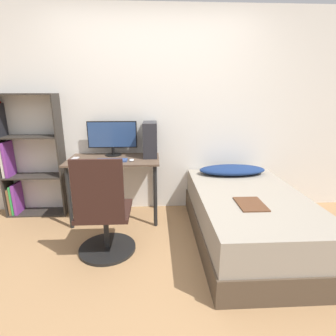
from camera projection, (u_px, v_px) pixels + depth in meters
ground_plane at (157, 280)px, 2.19m from camera, size 14.00×14.00×0.00m
wall_back at (155, 114)px, 3.30m from camera, size 8.00×0.05×2.50m
desk at (114, 168)px, 3.14m from camera, size 1.07×0.59×0.76m
bookshelf at (23, 161)px, 3.23m from camera, size 0.73×0.26×1.51m
office_chair at (104, 219)px, 2.46m from camera, size 0.56×0.56×0.99m
bed at (248, 218)px, 2.72m from camera, size 1.08×1.83×0.53m
pillow at (232, 170)px, 3.26m from camera, size 0.82×0.36×0.11m
magazine at (251, 204)px, 2.38m from camera, size 0.24×0.32×0.01m
monitor at (112, 137)px, 3.21m from camera, size 0.60×0.20×0.42m
keyboard at (112, 160)px, 2.99m from camera, size 0.35×0.12×0.02m
pc_tower at (150, 139)px, 3.17m from camera, size 0.16×0.34×0.42m
mouse at (132, 160)px, 3.00m from camera, size 0.06×0.09×0.02m
phone at (75, 159)px, 3.08m from camera, size 0.07×0.14×0.01m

